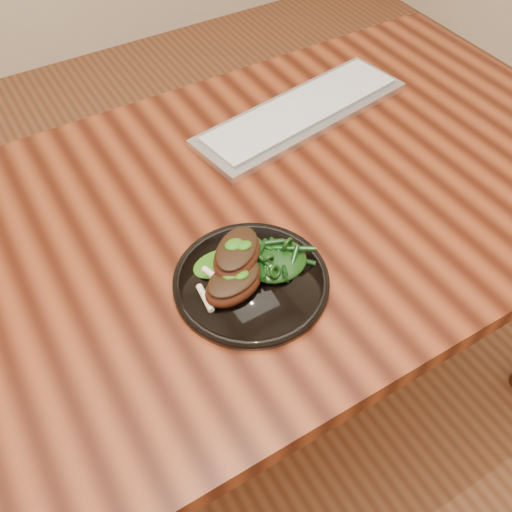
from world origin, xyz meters
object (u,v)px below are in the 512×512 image
Objects in this scene: desk at (222,250)px; lamb_chop_front at (234,283)px; keyboard at (302,112)px; greens_heap at (276,258)px; plate at (251,281)px.

lamb_chop_front is at bearing -111.46° from desk.
desk is 13.88× the size of lamb_chop_front.
desk is at bearing 68.54° from lamb_chop_front.
keyboard reaches higher than desk.
desk is 0.21m from lamb_chop_front.
desk is 0.19m from greens_heap.
keyboard is at bearing 31.13° from desk.
greens_heap reaches higher than keyboard.
keyboard is at bearing 50.33° from greens_heap.
greens_heap is 0.42m from keyboard.
plate is 2.11× the size of lamb_chop_front.
keyboard is (0.32, 0.33, 0.00)m from plate.
keyboard is (0.29, 0.17, 0.09)m from desk.
plate is 0.05m from lamb_chop_front.
plate is 0.49× the size of keyboard.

